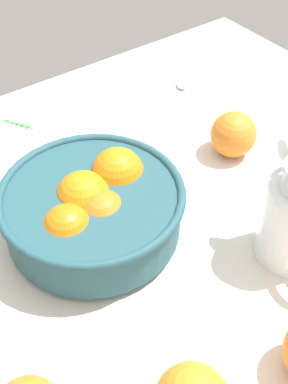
{
  "coord_description": "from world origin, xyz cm",
  "views": [
    {
      "loc": [
        -29.94,
        -40.72,
        54.77
      ],
      "look_at": [
        0.39,
        1.07,
        4.62
      ],
      "focal_mm": 46.98,
      "sensor_mm": 36.0,
      "label": 1
    }
  ],
  "objects": [
    {
      "name": "herb_sprig_1",
      "position": [
        -4.95,
        32.52,
        0.28
      ],
      "size": [
        3.65,
        5.89,
        1.0
      ],
      "color": "green",
      "rests_on": "ground_plane"
    },
    {
      "name": "ground_plane",
      "position": [
        0.0,
        0.0,
        -1.5
      ],
      "size": [
        110.3,
        86.12,
        3.0
      ],
      "primitive_type": "cube",
      "color": "silver"
    },
    {
      "name": "fruit_bowl",
      "position": [
        -7.42,
        2.26,
        4.97
      ],
      "size": [
        25.57,
        25.57,
        10.72
      ],
      "color": "#234C56",
      "rests_on": "ground_plane"
    },
    {
      "name": "spoon",
      "position": [
        29.05,
        28.1,
        0.43
      ],
      "size": [
        9.81,
        14.45,
        1.0
      ],
      "color": "silver",
      "rests_on": "ground_plane"
    },
    {
      "name": "loose_orange_2",
      "position": [
        20.89,
        4.13,
        3.83
      ],
      "size": [
        7.66,
        7.66,
        7.66
      ],
      "primitive_type": "sphere",
      "color": "orange",
      "rests_on": "ground_plane"
    }
  ]
}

